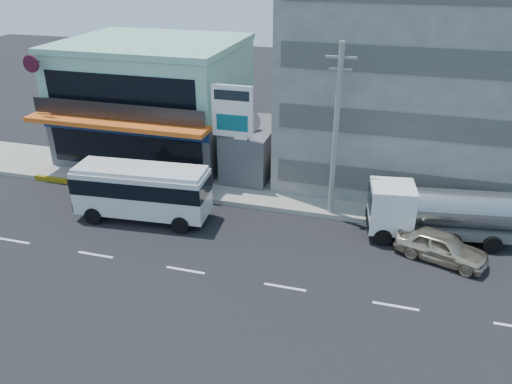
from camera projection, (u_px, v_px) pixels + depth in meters
ground at (185, 270)px, 24.41m from camera, size 120.00×120.00×0.00m
sidewalk at (319, 196)px, 31.32m from camera, size 70.00×5.00×0.30m
shop_building at (156, 102)px, 36.64m from camera, size 12.40×11.70×8.00m
concrete_building at (416, 73)px, 31.82m from camera, size 16.00×12.00×14.00m
gap_structure at (253, 151)px, 34.00m from camera, size 3.00×6.00×3.50m
satellite_dish at (249, 130)px, 32.33m from camera, size 1.50×1.50×0.15m
billboard at (232, 117)px, 30.30m from camera, size 2.60×0.18×6.90m
utility_pole_near at (336, 133)px, 27.06m from camera, size 1.60×0.30×10.00m
minibus at (142, 189)px, 28.29m from camera, size 7.80×3.15×3.19m
sedan at (441, 246)px, 24.93m from camera, size 4.84×3.16×1.53m
tanker_truck at (436, 212)px, 26.42m from camera, size 7.84×3.35×2.99m
motorcycle_rider at (145, 199)px, 29.53m from camera, size 2.02×0.87×2.52m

